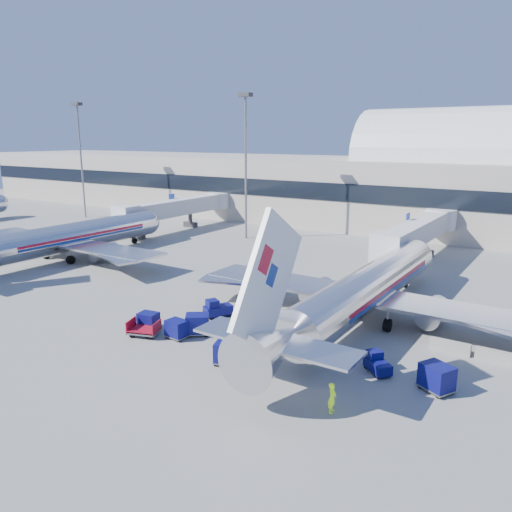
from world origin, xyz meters
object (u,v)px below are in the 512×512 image
Objects in this scene: jetbridge_near at (421,231)px; jetbridge_mid at (182,207)px; cart_train_c at (149,321)px; cart_solo_near at (228,353)px; airliner_mid at (63,238)px; tug_lead at (234,331)px; tug_left at (217,309)px; ramp_worker at (332,398)px; barrier_mid at (497,357)px; tug_right at (377,363)px; cart_train_a at (198,324)px; mast_west at (246,145)px; barrier_near at (450,347)px; cart_solo_far at (437,377)px; mast_far_west at (80,143)px; airliner_main at (364,290)px; cart_train_b at (177,329)px; cart_open_red at (144,331)px.

jetbridge_near is 1.00× the size of jetbridge_mid.
cart_solo_near is at bearing -19.18° from cart_train_c.
airliner_mid is 13.05× the size of tug_lead.
ramp_worker is (15.73, -9.22, 0.18)m from tug_left.
barrier_mid is 9.22m from tug_right.
cart_train_a is at bearing 131.43° from cart_solo_near.
mast_west is 9.41× the size of tug_right.
tug_right is at bearing -12.72° from ramp_worker.
barrier_mid is 19.59m from cart_solo_near.
cart_solo_near is at bearing -19.96° from airliner_mid.
mast_west is at bearing -3.21° from jetbridge_mid.
jetbridge_mid is (-42.00, 0.00, 0.00)m from jetbridge_near.
airliner_mid reaches higher than cart_solo_near.
cart_solo_far is at bearing -84.53° from barrier_near.
mast_far_west is 68.23m from cart_train_c.
cart_solo_near is at bearing -93.66° from jetbridge_near.
airliner_main is at bearing 162.61° from barrier_near.
cart_train_b is (33.14, -38.17, -3.11)m from jetbridge_mid.
barrier_near is at bearing -36.38° from mast_west.
cart_solo_far is (23.22, 2.53, 0.16)m from cart_train_c.
tug_lead is (-7.18, -9.63, -2.17)m from airliner_main.
cart_solo_near reaches higher than barrier_near.
airliner_main is 11.84m from barrier_mid.
airliner_mid is 12.99× the size of cart_open_red.
mast_far_west is at bearing -179.32° from jetbridge_near.
mast_far_west is (-28.00, 25.49, 11.87)m from airliner_mid.
airliner_main is at bearing -40.36° from mast_west.
cart_train_c is 9.78m from cart_solo_near.
jetbridge_near is 42.00m from jetbridge_mid.
airliner_mid is 14.73× the size of cart_solo_far.
cart_train_a reaches higher than cart_train_c.
tug_left reaches higher than cart_train_c.
tug_lead is 12.61m from ramp_worker.
mast_far_west is 9.41× the size of tug_right.
cart_train_b is at bearing -11.08° from cart_train_c.
airliner_mid is at bearing 147.64° from cart_train_c.
tug_right is (6.92, -35.05, -3.27)m from jetbridge_near.
airliner_mid is 1.65× the size of mast_far_west.
jetbridge_near is 1.22× the size of mast_far_west.
jetbridge_mid reaches higher than ramp_worker.
mast_far_west is at bearing 152.36° from cart_train_b.
cart_solo_far reaches higher than cart_train_c.
jetbridge_mid is 9.17× the size of barrier_mid.
cart_train_c is (29.83, -38.06, -3.13)m from jetbridge_mid.
barrier_near is at bearing -50.19° from tug_left.
jetbridge_near is 14.67× the size of cart_train_c.
jetbridge_mid is at bearing 174.00° from cart_solo_far.
airliner_main is at bearing 51.12° from cart_solo_near.
cart_train_c reaches higher than barrier_mid.
barrier_mid is at bearing 82.98° from tug_right.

